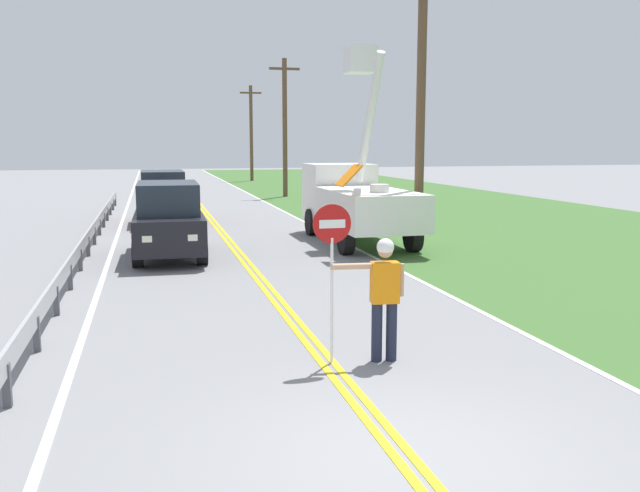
{
  "coord_description": "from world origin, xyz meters",
  "views": [
    {
      "loc": [
        -2.41,
        -6.14,
        3.18
      ],
      "look_at": [
        0.74,
        6.46,
        1.2
      ],
      "focal_mm": 37.98,
      "sensor_mm": 36.0,
      "label": 1
    }
  ],
  "objects_px": {
    "utility_bucket_truck": "(355,197)",
    "utility_pole_near": "(421,105)",
    "oncoming_suv_nearest": "(169,220)",
    "flagger_worker": "(384,291)",
    "utility_pole_mid": "(285,125)",
    "oncoming_suv_second": "(163,197)",
    "stop_sign_paddle": "(332,248)",
    "utility_pole_far": "(251,131)"
  },
  "relations": [
    {
      "from": "utility_bucket_truck",
      "to": "oncoming_suv_nearest",
      "type": "distance_m",
      "value": 6.25
    },
    {
      "from": "oncoming_suv_second",
      "to": "utility_bucket_truck",
      "type": "bearing_deg",
      "value": -47.42
    },
    {
      "from": "utility_bucket_truck",
      "to": "oncoming_suv_second",
      "type": "height_order",
      "value": "utility_bucket_truck"
    },
    {
      "from": "stop_sign_paddle",
      "to": "oncoming_suv_nearest",
      "type": "bearing_deg",
      "value": 101.39
    },
    {
      "from": "oncoming_suv_second",
      "to": "utility_pole_far",
      "type": "xyz_separation_m",
      "value": [
        7.94,
        29.94,
        3.08
      ]
    },
    {
      "from": "utility_pole_far",
      "to": "flagger_worker",
      "type": "bearing_deg",
      "value": -96.09
    },
    {
      "from": "utility_bucket_truck",
      "to": "utility_pole_mid",
      "type": "xyz_separation_m",
      "value": [
        1.39,
        18.82,
        2.78
      ]
    },
    {
      "from": "oncoming_suv_second",
      "to": "utility_pole_far",
      "type": "relative_size",
      "value": 0.58
    },
    {
      "from": "utility_pole_near",
      "to": "utility_pole_far",
      "type": "bearing_deg",
      "value": 89.39
    },
    {
      "from": "oncoming_suv_second",
      "to": "utility_pole_near",
      "type": "relative_size",
      "value": 0.56
    },
    {
      "from": "utility_pole_near",
      "to": "utility_pole_far",
      "type": "relative_size",
      "value": 1.05
    },
    {
      "from": "stop_sign_paddle",
      "to": "oncoming_suv_nearest",
      "type": "xyz_separation_m",
      "value": [
        -2.02,
        10.04,
        -0.65
      ]
    },
    {
      "from": "flagger_worker",
      "to": "utility_pole_far",
      "type": "relative_size",
      "value": 0.23
    },
    {
      "from": "oncoming_suv_second",
      "to": "utility_pole_far",
      "type": "bearing_deg",
      "value": 75.15
    },
    {
      "from": "stop_sign_paddle",
      "to": "utility_bucket_truck",
      "type": "bearing_deg",
      "value": 71.48
    },
    {
      "from": "flagger_worker",
      "to": "oncoming_suv_second",
      "type": "xyz_separation_m",
      "value": [
        -2.78,
        18.39,
        0.01
      ]
    },
    {
      "from": "utility_bucket_truck",
      "to": "stop_sign_paddle",
      "type": "bearing_deg",
      "value": -108.52
    },
    {
      "from": "oncoming_suv_second",
      "to": "utility_pole_mid",
      "type": "distance_m",
      "value": 14.69
    },
    {
      "from": "oncoming_suv_nearest",
      "to": "utility_pole_mid",
      "type": "bearing_deg",
      "value": 70.3
    },
    {
      "from": "utility_bucket_truck",
      "to": "utility_pole_near",
      "type": "height_order",
      "value": "utility_pole_near"
    },
    {
      "from": "utility_bucket_truck",
      "to": "utility_pole_mid",
      "type": "distance_m",
      "value": 19.07
    },
    {
      "from": "flagger_worker",
      "to": "stop_sign_paddle",
      "type": "distance_m",
      "value": 1.02
    },
    {
      "from": "flagger_worker",
      "to": "utility_bucket_truck",
      "type": "xyz_separation_m",
      "value": [
        3.19,
        11.89,
        0.39
      ]
    },
    {
      "from": "utility_bucket_truck",
      "to": "utility_pole_far",
      "type": "height_order",
      "value": "utility_pole_far"
    },
    {
      "from": "utility_pole_mid",
      "to": "flagger_worker",
      "type": "bearing_deg",
      "value": -98.49
    },
    {
      "from": "utility_bucket_truck",
      "to": "utility_pole_near",
      "type": "bearing_deg",
      "value": -45.41
    },
    {
      "from": "utility_bucket_truck",
      "to": "oncoming_suv_second",
      "type": "relative_size",
      "value": 1.48
    },
    {
      "from": "utility_pole_far",
      "to": "utility_pole_mid",
      "type": "bearing_deg",
      "value": -91.86
    },
    {
      "from": "utility_bucket_truck",
      "to": "oncoming_suv_second",
      "type": "bearing_deg",
      "value": 132.58
    },
    {
      "from": "utility_bucket_truck",
      "to": "utility_pole_near",
      "type": "relative_size",
      "value": 0.82
    },
    {
      "from": "stop_sign_paddle",
      "to": "utility_pole_near",
      "type": "height_order",
      "value": "utility_pole_near"
    },
    {
      "from": "flagger_worker",
      "to": "oncoming_suv_nearest",
      "type": "relative_size",
      "value": 0.39
    },
    {
      "from": "oncoming_suv_nearest",
      "to": "utility_pole_far",
      "type": "bearing_deg",
      "value": 78.26
    },
    {
      "from": "flagger_worker",
      "to": "utility_pole_mid",
      "type": "height_order",
      "value": "utility_pole_mid"
    },
    {
      "from": "flagger_worker",
      "to": "utility_pole_near",
      "type": "bearing_deg",
      "value": 65.25
    },
    {
      "from": "oncoming_suv_nearest",
      "to": "utility_pole_far",
      "type": "relative_size",
      "value": 0.58
    },
    {
      "from": "oncoming_suv_nearest",
      "to": "oncoming_suv_second",
      "type": "relative_size",
      "value": 1.0
    },
    {
      "from": "utility_pole_mid",
      "to": "stop_sign_paddle",
      "type": "bearing_deg",
      "value": -99.91
    },
    {
      "from": "oncoming_suv_nearest",
      "to": "utility_pole_far",
      "type": "height_order",
      "value": "utility_pole_far"
    },
    {
      "from": "oncoming_suv_second",
      "to": "utility_pole_near",
      "type": "height_order",
      "value": "utility_pole_near"
    },
    {
      "from": "oncoming_suv_nearest",
      "to": "utility_pole_mid",
      "type": "distance_m",
      "value": 22.09
    },
    {
      "from": "utility_bucket_truck",
      "to": "utility_pole_far",
      "type": "relative_size",
      "value": 0.86
    }
  ]
}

